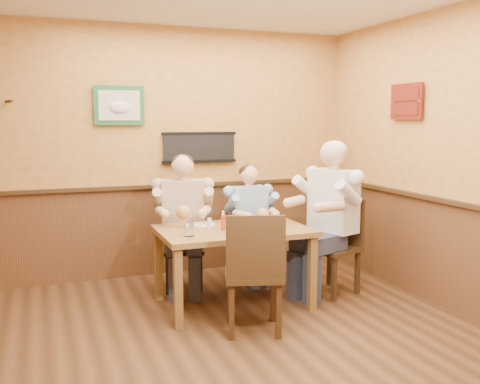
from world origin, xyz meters
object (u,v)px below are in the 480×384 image
(salt_shaker, at_px, (209,223))
(pepper_shaker, at_px, (230,225))
(dining_table, at_px, (233,238))
(water_glass_left, at_px, (189,229))
(diner_white_elder, at_px, (333,226))
(chair_back_right, at_px, (248,244))
(cola_tumbler, at_px, (276,226))
(water_glass_mid, at_px, (241,228))
(diner_blue_polo, at_px, (248,229))
(chair_back_left, at_px, (184,247))
(hot_sauce_bottle, at_px, (223,222))
(chair_near_side, at_px, (253,271))
(chair_right_end, at_px, (332,246))
(diner_tan_shirt, at_px, (183,229))

(salt_shaker, xyz_separation_m, pepper_shaker, (0.17, -0.11, -0.00))
(salt_shaker, distance_m, pepper_shaker, 0.20)
(dining_table, height_order, water_glass_left, water_glass_left)
(diner_white_elder, xyz_separation_m, salt_shaker, (-1.28, 0.09, 0.10))
(diner_white_elder, bearing_deg, dining_table, -110.90)
(chair_back_right, bearing_deg, salt_shaker, -136.14)
(water_glass_left, height_order, cola_tumbler, water_glass_left)
(water_glass_mid, xyz_separation_m, pepper_shaker, (-0.03, 0.21, -0.01))
(diner_blue_polo, bearing_deg, chair_back_left, -175.63)
(salt_shaker, height_order, pepper_shaker, salt_shaker)
(hot_sauce_bottle, xyz_separation_m, salt_shaker, (-0.09, 0.13, -0.03))
(chair_back_right, bearing_deg, cola_tumbler, -98.68)
(diner_blue_polo, distance_m, salt_shaker, 0.95)
(chair_near_side, relative_size, cola_tumbler, 8.57)
(chair_near_side, distance_m, water_glass_mid, 0.48)
(chair_right_end, distance_m, pepper_shaker, 1.15)
(water_glass_mid, bearing_deg, chair_right_end, 12.39)
(cola_tumbler, bearing_deg, diner_white_elder, 20.40)
(salt_shaker, bearing_deg, hot_sauce_bottle, -53.32)
(diner_blue_polo, xyz_separation_m, diner_white_elder, (0.63, -0.74, 0.13))
(water_glass_left, height_order, salt_shaker, water_glass_left)
(pepper_shaker, bearing_deg, diner_blue_polo, 57.73)
(chair_right_end, distance_m, water_glass_mid, 1.15)
(dining_table, height_order, chair_right_end, chair_right_end)
(chair_right_end, relative_size, salt_shaker, 9.93)
(chair_back_right, bearing_deg, diner_tan_shirt, -175.63)
(diner_white_elder, height_order, hot_sauce_bottle, diner_white_elder)
(chair_near_side, xyz_separation_m, cola_tumbler, (0.36, 0.34, 0.30))
(chair_back_left, bearing_deg, chair_near_side, -64.56)
(diner_white_elder, height_order, salt_shaker, diner_white_elder)
(chair_right_end, xyz_separation_m, chair_near_side, (-1.12, -0.62, 0.02))
(chair_near_side, bearing_deg, dining_table, -77.94)
(dining_table, distance_m, salt_shaker, 0.26)
(chair_back_left, xyz_separation_m, water_glass_left, (-0.17, -0.84, 0.37))
(diner_blue_polo, relative_size, cola_tumbler, 9.63)
(chair_near_side, distance_m, water_glass_left, 0.69)
(hot_sauce_bottle, bearing_deg, dining_table, 27.25)
(chair_right_end, height_order, water_glass_mid, chair_right_end)
(diner_blue_polo, bearing_deg, salt_shaker, -136.14)
(diner_tan_shirt, xyz_separation_m, water_glass_mid, (0.30, -0.91, 0.17))
(chair_back_right, height_order, hot_sauce_bottle, hot_sauce_bottle)
(diner_white_elder, height_order, water_glass_left, diner_white_elder)
(hot_sauce_bottle, height_order, pepper_shaker, hot_sauce_bottle)
(cola_tumbler, bearing_deg, salt_shaker, 144.60)
(cola_tumbler, bearing_deg, chair_near_side, -136.97)
(chair_near_side, distance_m, pepper_shaker, 0.66)
(diner_tan_shirt, height_order, cola_tumbler, diner_tan_shirt)
(chair_right_end, bearing_deg, diner_white_elder, 0.00)
(chair_right_end, height_order, diner_blue_polo, diner_blue_polo)
(chair_back_left, bearing_deg, chair_back_right, 19.77)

